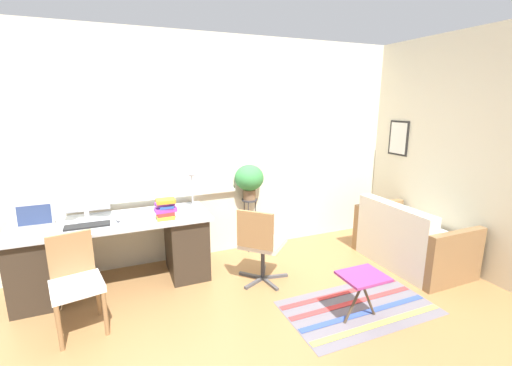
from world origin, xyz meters
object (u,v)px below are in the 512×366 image
(laptop, at_px, (34,225))
(potted_plant, at_px, (249,179))
(keyboard, at_px, (87,226))
(book_stack, at_px, (165,209))
(desk_lamp, at_px, (192,187))
(desk_chair_wooden, at_px, (76,280))
(office_chair_swivel, at_px, (261,243))
(folding_stool, at_px, (363,280))
(monitor, at_px, (85,196))
(plant_stand, at_px, (249,208))
(couch_loveseat, at_px, (409,242))
(mouse, at_px, (118,220))

(laptop, distance_m, potted_plant, 2.35)
(keyboard, xyz_separation_m, book_stack, (0.74, -0.05, 0.09))
(desk_lamp, xyz_separation_m, book_stack, (-0.34, -0.23, -0.15))
(desk_chair_wooden, bearing_deg, keyboard, 68.96)
(office_chair_swivel, relative_size, folding_stool, 1.92)
(laptop, height_order, folding_stool, laptop)
(monitor, bearing_deg, book_stack, -19.58)
(monitor, relative_size, desk_chair_wooden, 0.60)
(desk_lamp, xyz_separation_m, folding_stool, (1.15, -1.56, -0.59))
(book_stack, xyz_separation_m, office_chair_swivel, (0.91, -0.39, -0.38))
(laptop, distance_m, desk_chair_wooden, 0.81)
(office_chair_swivel, relative_size, plant_stand, 1.22)
(plant_stand, bearing_deg, potted_plant, -153.43)
(folding_stool, bearing_deg, office_chair_swivel, 121.03)
(keyboard, xyz_separation_m, desk_lamp, (1.08, 0.17, 0.24))
(desk_lamp, distance_m, potted_plant, 0.81)
(keyboard, bearing_deg, desk_chair_wooden, -99.60)
(keyboard, bearing_deg, couch_loveseat, -11.65)
(keyboard, xyz_separation_m, mouse, (0.28, 0.03, 0.01))
(monitor, distance_m, keyboard, 0.33)
(laptop, relative_size, desk_lamp, 0.73)
(desk_lamp, bearing_deg, book_stack, -145.85)
(desk_chair_wooden, xyz_separation_m, folding_stool, (2.32, -0.84, -0.06))
(folding_stool, bearing_deg, monitor, 144.42)
(laptop, bearing_deg, monitor, 15.17)
(laptop, distance_m, desk_lamp, 1.55)
(mouse, distance_m, folding_stool, 2.43)
(desk_chair_wooden, height_order, office_chair_swivel, office_chair_swivel)
(desk_lamp, distance_m, desk_chair_wooden, 1.48)
(monitor, xyz_separation_m, folding_stool, (2.24, -1.60, -0.59))
(mouse, bearing_deg, laptop, 174.75)
(plant_stand, distance_m, potted_plant, 0.39)
(laptop, relative_size, plant_stand, 0.46)
(monitor, xyz_separation_m, couch_loveseat, (3.50, -0.93, -0.71))
(mouse, bearing_deg, folding_stool, -35.97)
(couch_loveseat, bearing_deg, desk_chair_wooden, 87.23)
(mouse, distance_m, couch_loveseat, 3.32)
(laptop, xyz_separation_m, desk_lamp, (1.54, 0.08, 0.20))
(laptop, height_order, book_stack, laptop)
(desk_chair_wooden, bearing_deg, book_stack, 19.00)
(office_chair_swivel, bearing_deg, book_stack, 22.70)
(laptop, xyz_separation_m, office_chair_swivel, (2.12, -0.53, -0.33))
(office_chair_swivel, bearing_deg, monitor, 24.17)
(potted_plant, bearing_deg, desk_chair_wooden, -154.21)
(couch_loveseat, relative_size, folding_stool, 2.82)
(book_stack, bearing_deg, potted_plant, 22.04)
(monitor, bearing_deg, desk_chair_wooden, -96.13)
(plant_stand, relative_size, folding_stool, 1.58)
(monitor, height_order, desk_chair_wooden, monitor)
(laptop, distance_m, office_chair_swivel, 2.21)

